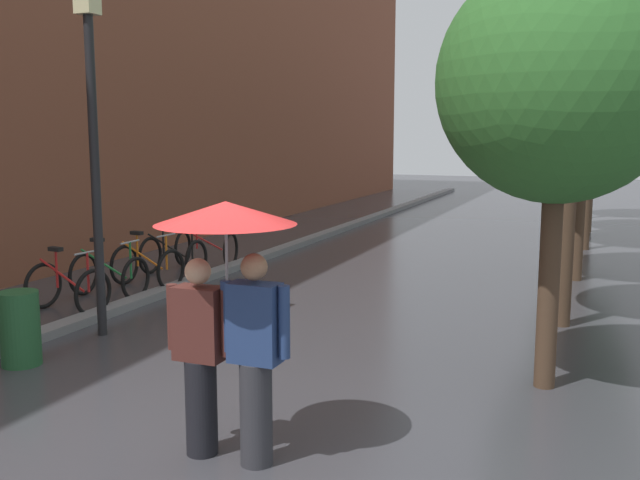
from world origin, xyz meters
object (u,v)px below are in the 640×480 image
Objects in this scene: parked_bicycle_0 at (67,287)px; street_lamp_post at (94,138)px; litter_bin at (20,328)px; street_tree_2 at (587,71)px; street_tree_4 at (595,85)px; parked_bicycle_2 at (147,266)px; parked_bicycle_1 at (109,275)px; couple_under_umbrella at (227,291)px; parked_bicycle_4 at (206,248)px; street_tree_0 at (559,82)px; street_tree_3 at (595,40)px; parked_bicycle_3 at (173,256)px; street_tree_5 at (591,85)px; street_tree_1 at (576,34)px.

parked_bicycle_0 is 2.62m from street_lamp_post.
street_lamp_post is at bearing 87.51° from litter_bin.
street_tree_2 is 6.80m from street_tree_4.
street_tree_2 is 4.81× the size of parked_bicycle_2.
street_lamp_post is (1.28, -1.77, 2.17)m from parked_bicycle_1.
parked_bicycle_4 is at bearing 122.15° from couple_under_umbrella.
couple_under_umbrella is (-2.23, -2.67, -1.72)m from street_tree_0.
street_tree_3 is at bearing 52.55° from parked_bicycle_0.
litter_bin is (-5.69, -11.08, -4.20)m from street_tree_3.
street_tree_4 is at bearing 66.36° from street_lamp_post.
parked_bicycle_4 is at bearing 84.88° from parked_bicycle_3.
parked_bicycle_2 is 1.34× the size of litter_bin.
street_tree_3 reaches higher than street_tree_4.
street_tree_3 is 12.08m from parked_bicycle_0.
street_tree_2 is 5.06× the size of parked_bicycle_1.
street_tree_0 is 9.71m from street_tree_3.
street_tree_5 is 18.94m from couple_under_umbrella.
street_tree_5 is 6.56× the size of litter_bin.
street_tree_0 is 15.98m from street_tree_5.
street_tree_5 reaches higher than street_lamp_post.
street_tree_4 is 13.49m from parked_bicycle_1.
street_tree_5 reaches higher than street_tree_4.
parked_bicycle_0 is at bearing -113.53° from street_tree_5.
parked_bicycle_2 is at bearing 88.21° from parked_bicycle_0.
street_tree_5 is at bearing 83.43° from couple_under_umbrella.
street_tree_5 reaches higher than street_tree_0.
street_tree_3 reaches higher than couple_under_umbrella.
street_tree_1 is at bearing 89.44° from street_tree_0.
street_tree_2 is at bearing -90.12° from street_tree_4.
couple_under_umbrella is (4.63, -6.18, 1.01)m from parked_bicycle_3.
parked_bicycle_2 is (-6.73, -0.07, -3.51)m from street_tree_1.
parked_bicycle_1 reaches higher than litter_bin.
street_tree_4 reaches higher than parked_bicycle_4.
parked_bicycle_0 is 1.00m from parked_bicycle_1.
street_tree_3 is at bearing 89.34° from street_tree_0.
street_tree_2 is 1.26× the size of street_lamp_post.
street_tree_1 reaches higher than couple_under_umbrella.
couple_under_umbrella is (-2.14, -18.62, -2.70)m from street_tree_5.
street_tree_3 is 12.90m from couple_under_umbrella.
parked_bicycle_0 and parked_bicycle_4 have the same top height.
parked_bicycle_2 is (-6.80, -10.18, -3.49)m from street_tree_4.
parked_bicycle_2 is at bearing 83.49° from parked_bicycle_1.
parked_bicycle_3 is at bearing 172.18° from street_tree_1.
parked_bicycle_3 is (-0.06, 1.90, 0.00)m from parked_bicycle_1.
street_lamp_post is (-5.52, -0.16, -0.55)m from street_tree_0.
street_tree_4 is 4.89× the size of parked_bicycle_1.
parked_bicycle_1 and parked_bicycle_4 have the same top height.
parked_bicycle_2 is at bearing -133.83° from street_tree_3.
litter_bin is at bearing -111.83° from street_tree_4.
street_tree_0 is at bearing -5.23° from parked_bicycle_0.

